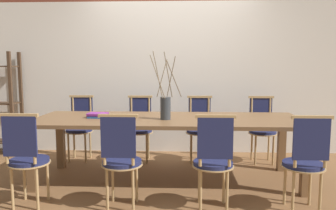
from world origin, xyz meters
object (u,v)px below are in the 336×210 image
object	(u,v)px
dining_table	(168,124)
chair_near_center	(214,159)
vase_centerpiece	(165,107)
book_stack	(98,115)
chair_far_center	(200,126)

from	to	relation	value
dining_table	chair_near_center	bearing A→B (deg)	-60.53
dining_table	vase_centerpiece	world-z (taller)	vase_centerpiece
vase_centerpiece	book_stack	distance (m)	0.80
dining_table	book_stack	distance (m)	0.81
chair_far_center	book_stack	distance (m)	1.47
chair_near_center	chair_far_center	distance (m)	1.59
chair_near_center	vase_centerpiece	size ratio (longest dim) A/B	1.20
dining_table	vase_centerpiece	xyz separation A→B (m)	(-0.02, -0.09, 0.22)
chair_near_center	book_stack	size ratio (longest dim) A/B	3.77
dining_table	vase_centerpiece	size ratio (longest dim) A/B	4.03
dining_table	chair_near_center	world-z (taller)	chair_near_center
chair_near_center	book_stack	distance (m)	1.51
chair_near_center	chair_far_center	size ratio (longest dim) A/B	1.00
dining_table	chair_far_center	bearing A→B (deg)	63.03
vase_centerpiece	dining_table	bearing A→B (deg)	75.50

